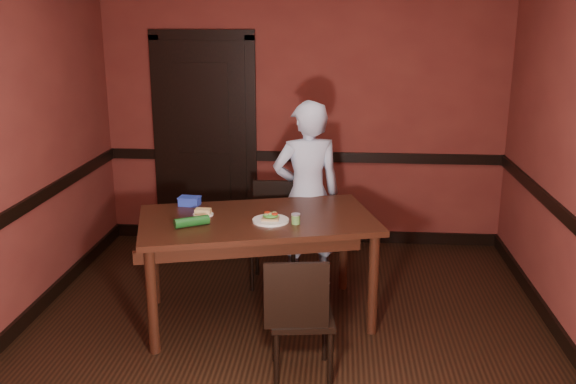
% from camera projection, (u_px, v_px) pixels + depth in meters
% --- Properties ---
extents(floor, '(4.00, 4.50, 0.01)m').
position_uv_depth(floor, '(284.00, 346.00, 4.59)').
color(floor, black).
rests_on(floor, ground).
extents(wall_back, '(4.00, 0.02, 2.70)m').
position_uv_depth(wall_back, '(303.00, 112.00, 6.39)').
color(wall_back, maroon).
rests_on(wall_back, ground).
extents(wall_front, '(4.00, 0.02, 2.70)m').
position_uv_depth(wall_front, '(223.00, 317.00, 2.07)').
color(wall_front, maroon).
rests_on(wall_front, ground).
extents(dado_back, '(4.00, 0.03, 0.10)m').
position_uv_depth(dado_back, '(303.00, 157.00, 6.50)').
color(dado_back, black).
rests_on(dado_back, ground).
extents(dado_left, '(0.03, 4.50, 0.10)m').
position_uv_depth(dado_left, '(3.00, 220.00, 4.51)').
color(dado_left, black).
rests_on(dado_left, ground).
extents(baseboard_back, '(4.00, 0.03, 0.12)m').
position_uv_depth(baseboard_back, '(303.00, 235.00, 6.72)').
color(baseboard_back, black).
rests_on(baseboard_back, ground).
extents(baseboard_left, '(0.03, 4.50, 0.12)m').
position_uv_depth(baseboard_left, '(17.00, 328.00, 4.73)').
color(baseboard_left, black).
rests_on(baseboard_left, ground).
extents(baseboard_right, '(0.03, 4.50, 0.12)m').
position_uv_depth(baseboard_right, '(570.00, 350.00, 4.42)').
color(baseboard_right, black).
rests_on(baseboard_right, ground).
extents(door, '(1.05, 0.07, 2.20)m').
position_uv_depth(door, '(205.00, 137.00, 6.51)').
color(door, black).
rests_on(door, ground).
extents(dining_table, '(1.94, 1.41, 0.82)m').
position_uv_depth(dining_table, '(258.00, 268.00, 4.93)').
color(dining_table, black).
rests_on(dining_table, floor).
extents(chair_far, '(0.41, 0.41, 0.88)m').
position_uv_depth(chair_far, '(274.00, 235.00, 5.56)').
color(chair_far, black).
rests_on(chair_far, floor).
extents(chair_near, '(0.45, 0.45, 0.85)m').
position_uv_depth(chair_near, '(302.00, 315.00, 4.13)').
color(chair_near, black).
rests_on(chair_near, floor).
extents(person, '(0.67, 0.54, 1.62)m').
position_uv_depth(person, '(307.00, 195.00, 5.46)').
color(person, silver).
rests_on(person, floor).
extents(sandwich_plate, '(0.27, 0.27, 0.07)m').
position_uv_depth(sandwich_plate, '(271.00, 219.00, 4.72)').
color(sandwich_plate, white).
rests_on(sandwich_plate, dining_table).
extents(sauce_jar, '(0.07, 0.07, 0.08)m').
position_uv_depth(sauce_jar, '(296.00, 219.00, 4.66)').
color(sauce_jar, '#51833A').
rests_on(sauce_jar, dining_table).
extents(cheese_saucer, '(0.16, 0.16, 0.05)m').
position_uv_depth(cheese_saucer, '(203.00, 213.00, 4.87)').
color(cheese_saucer, white).
rests_on(cheese_saucer, dining_table).
extents(food_tub, '(0.18, 0.13, 0.07)m').
position_uv_depth(food_tub, '(190.00, 201.00, 5.12)').
color(food_tub, blue).
rests_on(food_tub, dining_table).
extents(wrapped_veg, '(0.25, 0.19, 0.07)m').
position_uv_depth(wrapped_veg, '(192.00, 222.00, 4.61)').
color(wrapped_veg, '#144A17').
rests_on(wrapped_veg, dining_table).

